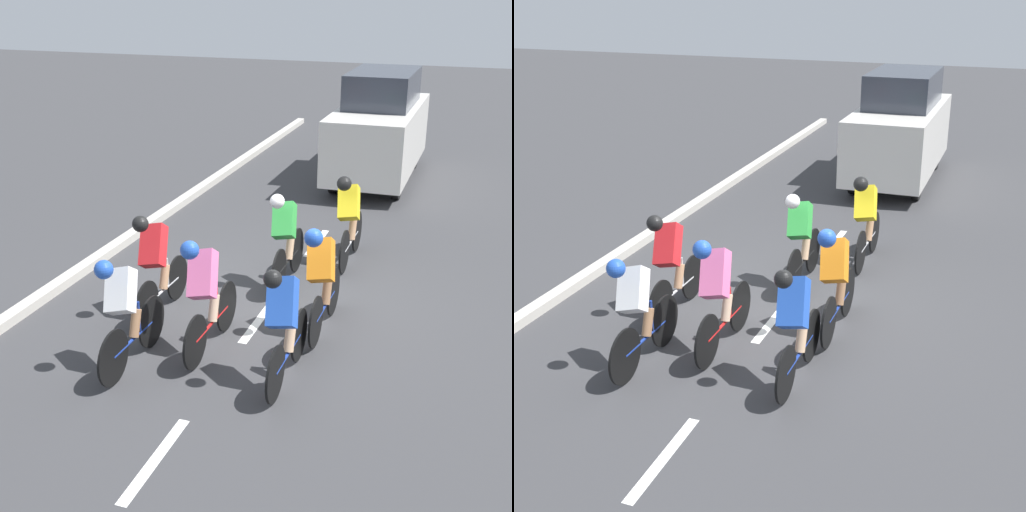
{
  "view_description": "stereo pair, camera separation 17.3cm",
  "coord_description": "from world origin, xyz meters",
  "views": [
    {
      "loc": [
        -2.8,
        8.85,
        4.45
      ],
      "look_at": [
        0.04,
        0.51,
        0.95
      ],
      "focal_mm": 50.0,
      "sensor_mm": 36.0,
      "label": 1
    },
    {
      "loc": [
        -2.97,
        8.79,
        4.45
      ],
      "look_at": [
        0.04,
        0.51,
        0.95
      ],
      "focal_mm": 50.0,
      "sensor_mm": 36.0,
      "label": 2
    }
  ],
  "objects": [
    {
      "name": "cyclist_red",
      "position": [
        1.4,
        0.77,
        0.8
      ],
      "size": [
        0.43,
        1.63,
        1.51
      ],
      "color": "black",
      "rests_on": "ground"
    },
    {
      "name": "cyclist_white",
      "position": [
        1.11,
        2.18,
        0.77
      ],
      "size": [
        0.45,
        1.65,
        1.47
      ],
      "color": "black",
      "rests_on": "ground"
    },
    {
      "name": "cyclist_pink",
      "position": [
        0.37,
        1.5,
        0.82
      ],
      "size": [
        0.44,
        1.73,
        1.55
      ],
      "color": "black",
      "rests_on": "ground"
    },
    {
      "name": "cyclist_blue",
      "position": [
        -0.77,
        1.91,
        0.78
      ],
      "size": [
        0.41,
        1.64,
        1.5
      ],
      "color": "black",
      "rests_on": "ground"
    },
    {
      "name": "lane_stripe_mid",
      "position": [
        0.0,
        0.51,
        0.0
      ],
      "size": [
        0.12,
        1.4,
        0.01
      ],
      "primitive_type": "cube",
      "color": "white",
      "rests_on": "ground"
    },
    {
      "name": "lane_stripe_near",
      "position": [
        0.0,
        3.71,
        0.0
      ],
      "size": [
        0.12,
        1.4,
        0.01
      ],
      "primitive_type": "cube",
      "color": "white",
      "rests_on": "ground"
    },
    {
      "name": "curb",
      "position": [
        3.2,
        0.51,
        0.07
      ],
      "size": [
        0.2,
        27.42,
        0.14
      ],
      "primitive_type": "cube",
      "color": "#B7B2A8",
      "rests_on": "ground"
    },
    {
      "name": "lane_stripe_far",
      "position": [
        0.0,
        -2.69,
        0.0
      ],
      "size": [
        0.12,
        1.4,
        0.01
      ],
      "primitive_type": "cube",
      "color": "white",
      "rests_on": "ground"
    },
    {
      "name": "cyclist_yellow",
      "position": [
        -0.7,
        -1.97,
        0.8
      ],
      "size": [
        0.41,
        1.72,
        1.53
      ],
      "color": "black",
      "rests_on": "ground"
    },
    {
      "name": "ground_plane",
      "position": [
        0.0,
        0.0,
        0.0
      ],
      "size": [
        60.0,
        60.0,
        0.0
      ],
      "primitive_type": "plane",
      "color": "#38383A"
    },
    {
      "name": "support_car",
      "position": [
        -0.26,
        -7.24,
        1.2
      ],
      "size": [
        1.7,
        4.42,
        2.45
      ],
      "color": "black",
      "rests_on": "ground"
    },
    {
      "name": "cyclist_green",
      "position": [
        0.03,
        -0.81,
        0.78
      ],
      "size": [
        0.41,
        1.68,
        1.5
      ],
      "color": "black",
      "rests_on": "ground"
    },
    {
      "name": "cyclist_orange",
      "position": [
        -0.87,
        0.55,
        0.81
      ],
      "size": [
        0.42,
        1.67,
        1.52
      ],
      "color": "black",
      "rests_on": "ground"
    }
  ]
}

